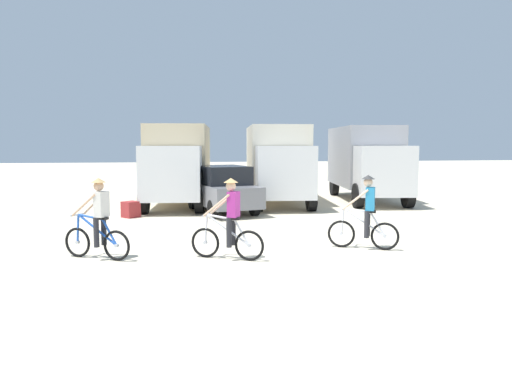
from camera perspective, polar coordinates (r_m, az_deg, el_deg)
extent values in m
plane|color=beige|center=(11.50, 5.56, -7.25)|extent=(120.00, 120.00, 0.00)
cube|color=#CCB78E|center=(21.36, -8.92, 4.06)|extent=(2.94, 5.43, 2.70)
cube|color=silver|center=(18.01, -9.97, 2.17)|extent=(2.35, 1.73, 2.00)
cube|color=black|center=(17.29, -10.26, 3.19)|extent=(2.02, 0.30, 0.80)
cylinder|color=black|center=(18.10, -6.67, -0.94)|extent=(0.43, 1.03, 1.00)
cylinder|color=black|center=(18.34, -13.05, -0.96)|extent=(0.43, 1.03, 1.00)
cylinder|color=black|center=(23.06, -5.93, 0.47)|extent=(0.43, 1.03, 1.00)
cylinder|color=black|center=(23.25, -10.96, 0.44)|extent=(0.43, 1.03, 1.00)
cube|color=beige|center=(21.76, 2.37, 4.15)|extent=(2.89, 5.41, 2.70)
cube|color=silver|center=(18.41, 3.49, 2.32)|extent=(2.34, 1.71, 2.00)
cube|color=black|center=(17.70, 3.78, 3.32)|extent=(2.02, 0.28, 0.80)
cylinder|color=black|center=(18.74, 6.52, -0.71)|extent=(0.42, 1.03, 1.00)
cylinder|color=black|center=(18.49, 0.29, -0.77)|extent=(0.42, 1.03, 1.00)
cylinder|color=black|center=(23.65, 4.38, 0.61)|extent=(0.42, 1.03, 1.00)
cylinder|color=black|center=(23.45, -0.57, 0.59)|extent=(0.42, 1.03, 1.00)
cube|color=#9E9EA3|center=(23.27, 12.50, 4.12)|extent=(3.06, 5.47, 2.70)
cube|color=silver|center=(20.01, 14.86, 2.41)|extent=(2.38, 1.78, 2.00)
cube|color=black|center=(19.33, 15.48, 3.32)|extent=(2.02, 0.35, 0.80)
cylinder|color=black|center=(20.50, 17.44, -0.40)|extent=(0.45, 1.03, 1.00)
cylinder|color=black|center=(19.92, 11.89, -0.43)|extent=(0.45, 1.03, 1.00)
cylinder|color=black|center=(25.24, 13.73, 0.78)|extent=(0.45, 1.03, 1.00)
cylinder|color=black|center=(24.77, 9.18, 0.78)|extent=(0.45, 1.03, 1.00)
cube|color=slate|center=(18.30, -4.02, -0.21)|extent=(2.70, 4.50, 0.76)
cube|color=black|center=(18.10, -3.89, 2.01)|extent=(2.05, 2.42, 0.68)
cylinder|color=black|center=(19.35, -7.45, -1.06)|extent=(0.36, 0.67, 0.64)
cylinder|color=black|center=(19.82, -3.10, -0.87)|extent=(0.36, 0.67, 0.64)
cylinder|color=black|center=(16.88, -5.09, -2.02)|extent=(0.36, 0.67, 0.64)
cylinder|color=black|center=(17.41, -0.20, -1.76)|extent=(0.36, 0.67, 0.64)
torus|color=black|center=(11.78, -20.22, -5.57)|extent=(0.62, 0.38, 0.68)
cylinder|color=silver|center=(11.78, -20.22, -5.57)|extent=(0.11, 0.11, 0.08)
torus|color=black|center=(11.15, -16.06, -6.06)|extent=(0.62, 0.38, 0.68)
cylinder|color=silver|center=(11.15, -16.06, -6.06)|extent=(0.11, 0.11, 0.08)
cylinder|color=blue|center=(11.39, -18.15, -4.24)|extent=(0.92, 0.54, 0.68)
cylinder|color=blue|center=(11.45, -18.87, -2.79)|extent=(0.60, 0.36, 0.13)
cylinder|color=blue|center=(11.20, -16.81, -4.58)|extent=(0.36, 0.23, 0.59)
cylinder|color=blue|center=(11.71, -20.18, -4.04)|extent=(0.11, 0.09, 0.64)
cylinder|color=silver|center=(11.65, -20.14, -2.50)|extent=(0.28, 0.47, 0.04)
cube|color=black|center=(11.25, -17.57, -2.95)|extent=(0.27, 0.22, 0.06)
cube|color=silver|center=(11.22, -17.69, -1.38)|extent=(0.33, 0.38, 0.56)
sphere|color=tan|center=(11.22, -18.00, 0.66)|extent=(0.22, 0.22, 0.22)
cone|color=tan|center=(11.21, -18.02, 1.33)|extent=(0.32, 0.32, 0.10)
cylinder|color=#26262B|center=(11.24, -18.25, -4.52)|extent=(0.12, 0.12, 0.66)
cylinder|color=#26262B|center=(11.45, -17.45, -4.32)|extent=(0.12, 0.12, 0.66)
cylinder|color=tan|center=(11.29, -19.61, -1.47)|extent=(0.59, 0.31, 0.53)
cylinder|color=tan|center=(11.57, -18.48, -1.27)|extent=(0.55, 0.38, 0.53)
torus|color=black|center=(11.09, -5.98, -5.94)|extent=(0.63, 0.36, 0.68)
cylinder|color=silver|center=(11.09, -5.98, -5.94)|extent=(0.11, 0.11, 0.08)
torus|color=black|center=(10.71, -0.79, -6.31)|extent=(0.63, 0.36, 0.68)
cylinder|color=silver|center=(10.71, -0.79, -6.31)|extent=(0.11, 0.11, 0.08)
cylinder|color=silver|center=(10.82, -3.32, -4.48)|extent=(0.94, 0.51, 0.68)
cylinder|color=silver|center=(10.84, -4.18, -2.97)|extent=(0.61, 0.34, 0.13)
cylinder|color=silver|center=(10.72, -1.67, -4.79)|extent=(0.37, 0.22, 0.59)
cylinder|color=silver|center=(11.02, -5.87, -4.32)|extent=(0.11, 0.09, 0.64)
cylinder|color=silver|center=(10.96, -5.77, -2.68)|extent=(0.27, 0.48, 0.04)
cube|color=black|center=(10.72, -2.55, -3.10)|extent=(0.27, 0.22, 0.06)
cube|color=#AD2D8C|center=(10.69, -2.66, -1.46)|extent=(0.32, 0.38, 0.56)
sphere|color=beige|center=(10.67, -2.97, 0.69)|extent=(0.22, 0.22, 0.22)
cone|color=tan|center=(10.65, -2.97, 1.39)|extent=(0.32, 0.32, 0.10)
cylinder|color=#26262B|center=(10.68, -3.19, -4.77)|extent=(0.12, 0.12, 0.66)
cylinder|color=#26262B|center=(10.92, -2.70, -4.54)|extent=(0.12, 0.12, 0.66)
cylinder|color=beige|center=(10.64, -4.70, -1.58)|extent=(0.60, 0.29, 0.53)
cylinder|color=beige|center=(10.97, -3.98, -1.36)|extent=(0.56, 0.37, 0.53)
torus|color=black|center=(12.28, 9.99, -4.86)|extent=(0.63, 0.37, 0.68)
cylinder|color=silver|center=(12.28, 9.99, -4.86)|extent=(0.11, 0.11, 0.08)
torus|color=black|center=(12.18, 14.90, -5.05)|extent=(0.63, 0.37, 0.68)
cylinder|color=silver|center=(12.18, 14.90, -5.05)|extent=(0.11, 0.11, 0.08)
cylinder|color=silver|center=(12.16, 12.58, -3.48)|extent=(0.93, 0.52, 0.68)
cylinder|color=silver|center=(12.14, 11.80, -2.15)|extent=(0.61, 0.35, 0.13)
cylinder|color=silver|center=(12.14, 14.12, -3.73)|extent=(0.37, 0.22, 0.59)
cylinder|color=silver|center=(12.22, 10.13, -3.39)|extent=(0.11, 0.09, 0.64)
cylinder|color=silver|center=(12.17, 10.27, -1.91)|extent=(0.27, 0.48, 0.04)
cube|color=black|center=(12.11, 13.34, -2.25)|extent=(0.27, 0.22, 0.06)
cube|color=teal|center=(12.07, 13.28, -0.79)|extent=(0.33, 0.38, 0.56)
sphere|color=beige|center=(12.04, 13.04, 1.11)|extent=(0.22, 0.22, 0.22)
cone|color=#333333|center=(12.03, 13.05, 1.73)|extent=(0.32, 0.32, 0.10)
cylinder|color=#26262B|center=(12.03, 12.88, -3.73)|extent=(0.12, 0.12, 0.66)
cylinder|color=#26262B|center=(12.29, 12.99, -3.54)|extent=(0.12, 0.12, 0.66)
cylinder|color=beige|center=(11.93, 11.59, -0.90)|extent=(0.60, 0.30, 0.53)
cylinder|color=beige|center=(12.28, 11.78, -0.72)|extent=(0.56, 0.37, 0.53)
cube|color=#9E2D2D|center=(17.59, -14.50, -1.99)|extent=(0.70, 0.70, 0.56)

